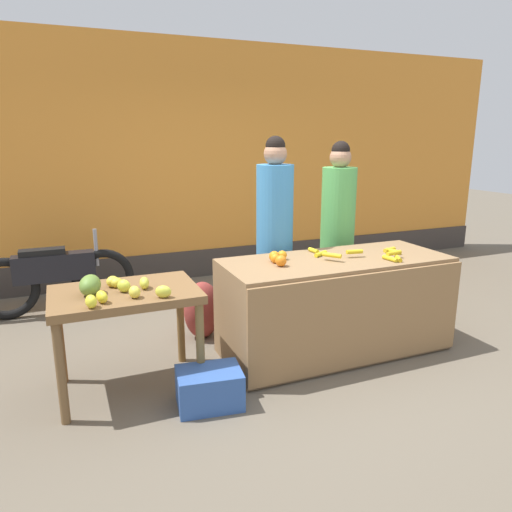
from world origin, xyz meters
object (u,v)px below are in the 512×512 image
at_px(vendor_woman_green_shirt, 337,231).
at_px(parked_motorcycle, 55,277).
at_px(vendor_woman_blue_shirt, 275,236).
at_px(produce_sack, 202,310).
at_px(produce_crate, 209,388).

xyz_separation_m(vendor_woman_green_shirt, parked_motorcycle, (-2.67, 1.16, -0.49)).
bearing_deg(parked_motorcycle, vendor_woman_blue_shirt, -32.81).
xyz_separation_m(vendor_woman_blue_shirt, vendor_woman_green_shirt, (0.74, 0.09, -0.03)).
relative_size(vendor_woman_green_shirt, parked_motorcycle, 1.11).
relative_size(vendor_woman_blue_shirt, vendor_woman_green_shirt, 1.03).
height_order(vendor_woman_blue_shirt, parked_motorcycle, vendor_woman_blue_shirt).
xyz_separation_m(parked_motorcycle, produce_sack, (1.24, -1.19, -0.13)).
distance_m(vendor_woman_green_shirt, produce_crate, 2.22).
xyz_separation_m(vendor_woman_blue_shirt, produce_crate, (-0.99, -1.08, -0.79)).
relative_size(parked_motorcycle, produce_crate, 3.64).
distance_m(parked_motorcycle, produce_sack, 1.72).
bearing_deg(produce_sack, parked_motorcycle, 136.11).
bearing_deg(vendor_woman_blue_shirt, produce_sack, 175.26).
height_order(vendor_woman_blue_shirt, produce_crate, vendor_woman_blue_shirt).
relative_size(vendor_woman_blue_shirt, produce_crate, 4.15).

